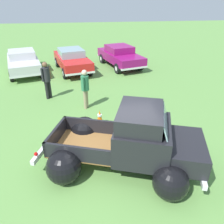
{
  "coord_description": "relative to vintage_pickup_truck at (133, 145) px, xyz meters",
  "views": [
    {
      "loc": [
        -0.94,
        -5.08,
        4.52
      ],
      "look_at": [
        0.0,
        1.46,
        1.01
      ],
      "focal_mm": 35.25,
      "sensor_mm": 36.0,
      "label": 1
    }
  ],
  "objects": [
    {
      "name": "ground_plane",
      "position": [
        -0.37,
        0.13,
        -0.76
      ],
      "size": [
        80.0,
        80.0,
        0.0
      ],
      "primitive_type": "plane",
      "color": "#609347"
    },
    {
      "name": "vintage_pickup_truck",
      "position": [
        0.0,
        0.0,
        0.0
      ],
      "size": [
        5.0,
        3.85,
        1.96
      ],
      "rotation": [
        0.0,
        0.0,
        -0.34
      ],
      "color": "black",
      "rests_on": "ground"
    },
    {
      "name": "spectator_1",
      "position": [
        -2.97,
        5.38,
        0.29
      ],
      "size": [
        0.48,
        0.48,
        1.82
      ],
      "rotation": [
        0.0,
        0.0,
        5.5
      ],
      "color": "black",
      "rests_on": "ground"
    },
    {
      "name": "spectator_0",
      "position": [
        -1.19,
        4.07,
        0.25
      ],
      "size": [
        0.44,
        0.53,
        1.76
      ],
      "rotation": [
        0.0,
        0.0,
        2.79
      ],
      "color": "gray",
      "rests_on": "ground"
    },
    {
      "name": "show_car_2",
      "position": [
        1.46,
        10.35,
        0.03
      ],
      "size": [
        2.95,
        4.66,
        1.43
      ],
      "rotation": [
        0.0,
        0.0,
        -1.3
      ],
      "color": "black",
      "rests_on": "ground"
    },
    {
      "name": "show_car_1",
      "position": [
        -1.87,
        9.76,
        0.02
      ],
      "size": [
        2.76,
        4.57,
        1.43
      ],
      "rotation": [
        0.0,
        0.0,
        -1.33
      ],
      "color": "black",
      "rests_on": "ground"
    },
    {
      "name": "lane_cone_0",
      "position": [
        -0.72,
        2.49,
        -0.45
      ],
      "size": [
        0.36,
        0.36,
        0.63
      ],
      "color": "black",
      "rests_on": "ground"
    },
    {
      "name": "show_car_0",
      "position": [
        -4.98,
        9.74,
        0.02
      ],
      "size": [
        2.9,
        4.58,
        1.43
      ],
      "rotation": [
        0.0,
        0.0,
        -1.3
      ],
      "color": "black",
      "rests_on": "ground"
    }
  ]
}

